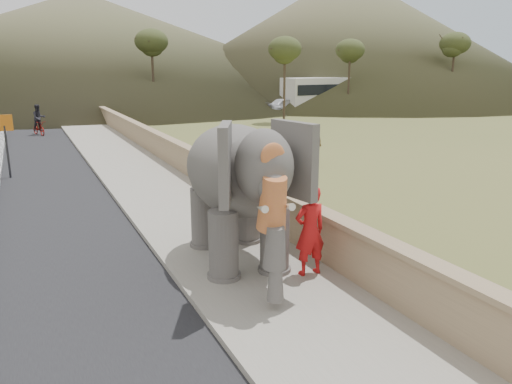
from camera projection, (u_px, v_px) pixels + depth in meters
ground at (340, 356)px, 7.35m from camera, size 160.00×160.00×0.00m
walkway at (163, 196)px, 16.11m from camera, size 3.00×120.00×0.15m
parapet at (211, 177)px, 16.67m from camera, size 0.30×120.00×1.10m
signboard at (5, 135)px, 18.52m from camera, size 0.60×0.08×2.40m
cow at (304, 151)px, 21.47m from camera, size 1.56×1.23×1.20m
distant_car at (289, 106)px, 44.31m from camera, size 4.24×1.72×1.44m
bus_white at (336, 94)px, 46.51m from camera, size 11.17×3.42×3.10m
bus_orange at (434, 92)px, 50.00m from camera, size 11.22×3.76×3.10m
hill_right at (345, 36)px, 65.83m from camera, size 56.00×56.00×16.00m
hill_far at (84, 45)px, 69.13m from camera, size 80.00×80.00×14.00m
elephant_and_man at (238, 190)px, 10.34m from camera, size 2.61×4.39×3.01m
motorcyclist at (39, 123)px, 30.48m from camera, size 1.07×1.75×1.87m
trees at (91, 69)px, 31.91m from camera, size 47.14×45.19×9.05m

